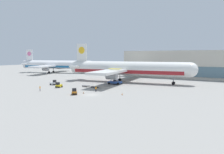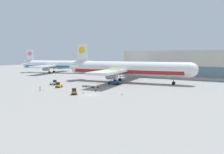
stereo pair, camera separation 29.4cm
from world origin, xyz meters
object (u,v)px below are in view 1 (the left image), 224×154
object	(u,v)px
airplane_main	(125,69)
traffic_cone_near	(122,94)
baggage_tug_foreground	(54,83)
baggage_dolly_second	(95,87)
baggage_dolly_lead	(86,86)
baggage_tug_mid	(74,92)
traffic_cone_far	(84,93)
ground_crew_far	(96,88)
scissor_lift_loader	(115,78)
ground_crew_near	(40,88)
baggage_tug_far	(59,85)
airplane_distant	(55,65)

from	to	relation	value
airplane_main	traffic_cone_near	distance (m)	31.05
baggage_tug_foreground	baggage_dolly_second	xyz separation A→B (m)	(18.22, 2.10, -0.49)
baggage_dolly_lead	baggage_tug_mid	bearing A→B (deg)	-58.90
airplane_main	baggage_tug_foreground	distance (m)	30.09
baggage_dolly_lead	traffic_cone_far	world-z (taller)	traffic_cone_far
baggage_tug_foreground	ground_crew_far	world-z (taller)	baggage_tug_foreground
ground_crew_far	traffic_cone_near	world-z (taller)	ground_crew_far
scissor_lift_loader	traffic_cone_far	bearing A→B (deg)	-92.13
baggage_tug_foreground	traffic_cone_far	bearing A→B (deg)	-39.29
baggage_dolly_second	ground_crew_near	xyz separation A→B (m)	(-11.17, -14.96, 0.66)
ground_crew_near	ground_crew_far	world-z (taller)	ground_crew_far
baggage_tug_far	baggage_dolly_lead	xyz separation A→B (m)	(7.09, 6.83, -0.49)
scissor_lift_loader	baggage_dolly_lead	xyz separation A→B (m)	(-5.67, -11.79, -1.94)
airplane_main	ground_crew_far	distance (m)	27.22
baggage_dolly_lead	ground_crew_near	size ratio (longest dim) A/B	2.12
ground_crew_far	baggage_dolly_lead	bearing A→B (deg)	-115.67
baggage_tug_mid	ground_crew_far	xyz separation A→B (m)	(2.51, 7.55, 0.18)
airplane_main	baggage_dolly_lead	distance (m)	20.98
baggage_tug_foreground	baggage_dolly_second	size ratio (longest dim) A/B	0.73
ground_crew_far	baggage_tug_mid	bearing A→B (deg)	-7.04
traffic_cone_near	traffic_cone_far	distance (m)	11.99
baggage_tug_far	ground_crew_far	bearing A→B (deg)	84.92
ground_crew_far	baggage_tug_far	bearing A→B (deg)	-80.06
scissor_lift_loader	baggage_tug_foreground	xyz separation A→B (m)	(-19.54, -14.44, -1.45)
baggage_tug_mid	airplane_distant	bearing A→B (deg)	-171.76
ground_crew_near	scissor_lift_loader	bearing A→B (deg)	-57.51
airplane_distant	baggage_tug_far	distance (m)	69.11
scissor_lift_loader	ground_crew_far	xyz separation A→B (m)	(3.93, -19.03, -1.27)
baggage_tug_mid	traffic_cone_near	world-z (taller)	baggage_tug_mid
baggage_tug_mid	baggage_tug_foreground	bearing A→B (deg)	-160.79
airplane_distant	scissor_lift_loader	xyz separation A→B (m)	(62.52, -29.14, -2.99)
airplane_distant	traffic_cone_far	xyz separation A→B (m)	(64.98, -52.66, -5.05)
baggage_tug_foreground	baggage_dolly_lead	world-z (taller)	baggage_tug_foreground
baggage_dolly_lead	traffic_cone_near	xyz separation A→B (m)	(19.55, -8.09, -0.08)
baggage_dolly_second	scissor_lift_loader	bearing A→B (deg)	89.42
scissor_lift_loader	ground_crew_near	bearing A→B (deg)	-122.70
airplane_distant	ground_crew_near	world-z (taller)	airplane_distant
traffic_cone_near	traffic_cone_far	xyz separation A→B (m)	(-11.42, -3.63, -0.03)
baggage_tug_far	traffic_cone_far	world-z (taller)	baggage_tug_far
baggage_tug_foreground	ground_crew_near	size ratio (longest dim) A/B	1.54
traffic_cone_near	scissor_lift_loader	bearing A→B (deg)	124.93
baggage_tug_mid	traffic_cone_near	distance (m)	14.17
scissor_lift_loader	baggage_dolly_lead	size ratio (longest dim) A/B	1.67
ground_crew_near	airplane_distant	bearing A→B (deg)	8.64
baggage_tug_foreground	airplane_distant	bearing A→B (deg)	117.73
baggage_tug_foreground	baggage_tug_mid	size ratio (longest dim) A/B	0.99
scissor_lift_loader	baggage_tug_far	world-z (taller)	scissor_lift_loader
baggage_dolly_lead	baggage_dolly_second	xyz separation A→B (m)	(4.35, -0.55, 0.00)
baggage_tug_mid	baggage_dolly_second	size ratio (longest dim) A/B	0.74
ground_crew_near	baggage_dolly_lead	bearing A→B (deg)	-56.66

